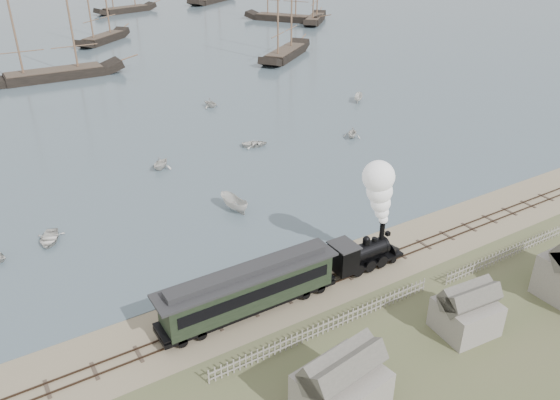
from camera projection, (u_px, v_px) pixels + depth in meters
ground at (341, 260)px, 47.91m from camera, size 600.00×600.00×0.00m
harbor_water at (21, 9)px, 176.27m from camera, size 600.00×336.00×0.06m
rail_track at (355, 271)px, 46.38m from camera, size 120.00×1.80×0.16m
picket_fence_west at (328, 332)px, 39.61m from camera, size 19.00×0.10×1.20m
picket_fence_east at (506, 259)px, 48.06m from camera, size 15.00×0.10×1.20m
shed_mid at (463, 330)px, 39.78m from camera, size 4.00×3.50×3.60m
locomotive at (377, 222)px, 45.31m from camera, size 7.38×2.75×9.19m
passenger_coach at (249, 288)px, 40.61m from camera, size 14.44×2.78×3.51m
beached_dinghy at (308, 270)px, 45.81m from camera, size 3.49×4.49×0.85m
rowboat_1 at (161, 163)px, 64.66m from camera, size 3.83×3.89×1.55m
rowboat_2 at (234, 204)px, 55.55m from camera, size 4.12×2.17×1.51m
rowboat_3 at (255, 144)px, 71.25m from camera, size 3.41×3.97×0.69m
rowboat_4 at (352, 133)px, 73.84m from camera, size 3.57×3.58×1.43m
rowboat_5 at (358, 98)px, 88.33m from camera, size 3.04×3.11×1.22m
rowboat_7 at (210, 103)px, 85.61m from camera, size 3.38×3.13×1.47m
rowboat_8 at (49, 239)px, 50.27m from camera, size 4.09×3.51×0.71m
schooner_2 at (45, 23)px, 96.34m from camera, size 24.84×6.02×20.00m
schooner_4 at (286, 8)px, 111.45m from camera, size 19.53×16.62×20.00m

